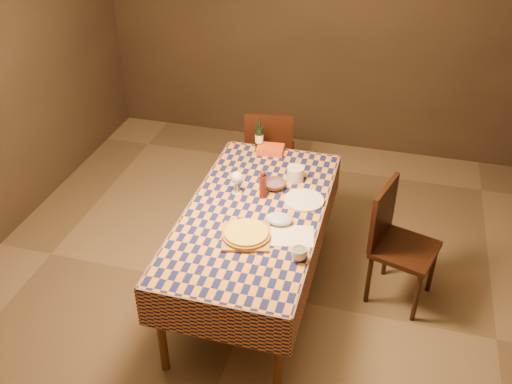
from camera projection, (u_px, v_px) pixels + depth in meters
room at (254, 137)px, 3.61m from camera, size 5.00×5.10×2.70m
dining_table at (254, 220)px, 3.98m from camera, size 0.94×1.84×0.77m
cutting_board at (246, 236)px, 3.69m from camera, size 0.37×0.37×0.02m
pizza at (246, 233)px, 3.67m from camera, size 0.41×0.41×0.03m
pepper_mill at (263, 185)px, 4.02m from camera, size 0.05×0.05×0.22m
bowl at (274, 185)px, 4.16m from camera, size 0.20×0.20×0.05m
wine_glass at (237, 178)px, 4.06m from camera, size 0.09×0.09×0.18m
wine_bottle at (259, 138)px, 4.61m from camera, size 0.09×0.09×0.27m
deli_tub at (295, 174)px, 4.24m from camera, size 0.13×0.13×0.11m
takeout_container at (270, 149)px, 4.60m from camera, size 0.23×0.17×0.05m
white_plate at (304, 200)px, 4.03m from camera, size 0.29×0.29×0.02m
tumbler at (299, 254)px, 3.49m from camera, size 0.13×0.13×0.08m
flour_patch at (291, 236)px, 3.71m from camera, size 0.33×0.28×0.00m
flour_bag at (279, 219)px, 3.81m from camera, size 0.20×0.15×0.05m
chair_far at (270, 151)px, 5.14m from camera, size 0.48×0.49×0.93m
chair_right at (395, 238)px, 4.09m from camera, size 0.53×0.52×0.93m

